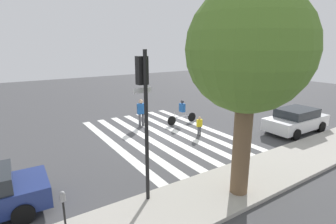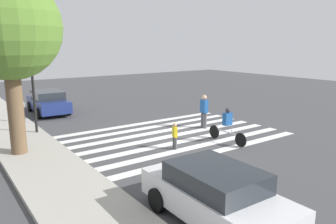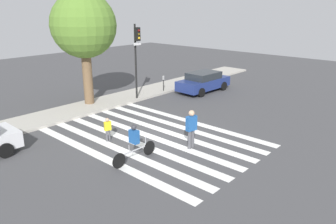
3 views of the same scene
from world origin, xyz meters
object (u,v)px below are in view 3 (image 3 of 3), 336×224
parking_meter (163,80)px  car_parked_far_curb (203,82)px  traffic_light (137,48)px  pedestrian_adult_tall_backpack (191,127)px  cyclist_near_curb (134,142)px  street_tree (84,26)px  pedestrian_adult_yellow_jacket (108,128)px

parking_meter → car_parked_far_curb: 2.95m
traffic_light → pedestrian_adult_tall_backpack: (-3.70, -7.36, -2.46)m
traffic_light → parking_meter: bearing=2.3°
cyclist_near_curb → car_parked_far_curb: size_ratio=0.52×
street_tree → cyclist_near_curb: size_ratio=3.04×
street_tree → pedestrian_adult_tall_backpack: 9.70m
street_tree → pedestrian_adult_tall_backpack: (-0.88, -8.84, -3.88)m
pedestrian_adult_tall_backpack → car_parked_far_curb: 10.18m
traffic_light → cyclist_near_curb: (-6.25, -6.48, -2.59)m
traffic_light → street_tree: size_ratio=0.72×
pedestrian_adult_yellow_jacket → traffic_light: bearing=-126.4°
car_parked_far_curb → cyclist_near_curb: bearing=-155.1°
traffic_light → parking_meter: traffic_light is taller
parking_meter → car_parked_far_curb: size_ratio=0.29×
cyclist_near_curb → car_parked_far_curb: (11.08, 4.65, -0.12)m
parking_meter → street_tree: size_ratio=0.18×
pedestrian_adult_yellow_jacket → street_tree: bearing=-99.1°
traffic_light → street_tree: street_tree is taller
car_parked_far_curb → street_tree: bearing=158.8°
parking_meter → street_tree: bearing=165.8°
parking_meter → cyclist_near_curb: bearing=-143.4°
pedestrian_adult_tall_backpack → car_parked_far_curb: (8.53, 5.54, -0.25)m
street_tree → pedestrian_adult_yellow_jacket: 7.49m
parking_meter → car_parked_far_curb: (2.23, -1.92, -0.20)m
car_parked_far_curb → pedestrian_adult_yellow_jacket: bearing=-166.1°
traffic_light → car_parked_far_curb: size_ratio=1.14×
car_parked_far_curb → traffic_light: bearing=161.5°
parking_meter → street_tree: street_tree is taller
traffic_light → pedestrian_adult_tall_backpack: size_ratio=2.81×
street_tree → parking_meter: bearing=-14.2°
pedestrian_adult_tall_backpack → pedestrian_adult_yellow_jacket: 3.90m
cyclist_near_curb → car_parked_far_curb: 12.02m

